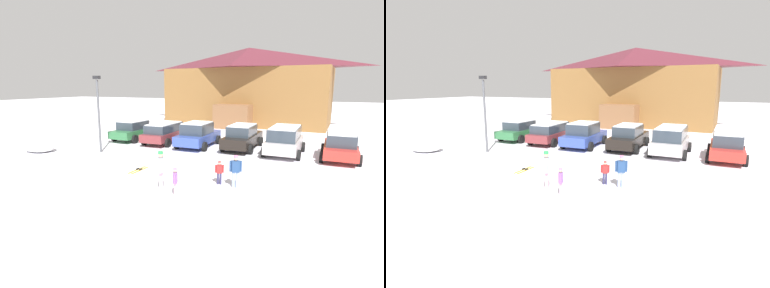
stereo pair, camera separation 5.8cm
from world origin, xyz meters
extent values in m
plane|color=white|center=(0.00, 0.00, 0.00)|extent=(160.00, 160.00, 0.00)
cube|color=brown|center=(-0.98, 26.16, 3.04)|extent=(17.48, 8.58, 6.08)
pyramid|color=#5C212C|center=(-0.98, 26.16, 7.21)|extent=(18.10, 9.20, 2.26)
cube|color=brown|center=(-1.16, 21.29, 1.20)|extent=(3.66, 1.93, 2.40)
cube|color=#307140|center=(-6.31, 12.00, 0.60)|extent=(1.85, 4.36, 0.56)
cube|color=#2D3842|center=(-6.31, 11.78, 1.19)|extent=(1.61, 2.28, 0.61)
cube|color=white|center=(-6.31, 11.78, 1.53)|extent=(1.50, 2.16, 0.06)
cylinder|color=black|center=(-7.26, 13.35, 0.32)|extent=(0.23, 0.64, 0.64)
cylinder|color=black|center=(-5.32, 13.33, 0.32)|extent=(0.23, 0.64, 0.64)
cylinder|color=black|center=(-7.29, 10.66, 0.32)|extent=(0.23, 0.64, 0.64)
cylinder|color=black|center=(-5.35, 10.64, 0.32)|extent=(0.23, 0.64, 0.64)
cube|color=maroon|center=(-3.41, 11.75, 0.60)|extent=(1.94, 4.41, 0.56)
cube|color=#2D3842|center=(-3.41, 11.66, 1.17)|extent=(1.69, 3.36, 0.59)
cube|color=white|center=(-3.41, 11.66, 1.50)|extent=(1.57, 3.19, 0.06)
cylinder|color=black|center=(-4.42, 13.06, 0.32)|extent=(0.24, 0.65, 0.64)
cylinder|color=black|center=(-2.50, 13.13, 0.32)|extent=(0.24, 0.65, 0.64)
cylinder|color=black|center=(-4.32, 10.37, 0.32)|extent=(0.24, 0.65, 0.64)
cylinder|color=black|center=(-2.40, 10.44, 0.32)|extent=(0.24, 0.65, 0.64)
cube|color=#334BA5|center=(-0.61, 11.67, 0.63)|extent=(2.02, 4.52, 0.63)
cube|color=#2D3842|center=(-0.60, 11.45, 1.31)|extent=(1.73, 2.37, 0.74)
cube|color=white|center=(-0.60, 11.45, 1.71)|extent=(1.61, 2.25, 0.06)
cylinder|color=black|center=(-1.66, 13.02, 0.32)|extent=(0.24, 0.65, 0.64)
cylinder|color=black|center=(0.37, 13.08, 0.32)|extent=(0.24, 0.65, 0.64)
cylinder|color=black|center=(-1.58, 10.26, 0.32)|extent=(0.24, 0.65, 0.64)
cylinder|color=black|center=(0.45, 10.31, 0.32)|extent=(0.24, 0.65, 0.64)
cube|color=black|center=(2.46, 12.26, 0.65)|extent=(1.76, 4.79, 0.65)
cube|color=#2D3842|center=(2.47, 12.02, 1.30)|extent=(1.54, 2.50, 0.65)
cube|color=white|center=(2.47, 12.02, 1.65)|extent=(1.43, 2.37, 0.06)
cylinder|color=black|center=(1.52, 13.73, 0.32)|extent=(0.23, 0.64, 0.64)
cylinder|color=black|center=(3.39, 13.75, 0.32)|extent=(0.23, 0.64, 0.64)
cylinder|color=black|center=(1.54, 10.77, 0.32)|extent=(0.23, 0.64, 0.64)
cylinder|color=black|center=(3.41, 10.78, 0.32)|extent=(0.23, 0.64, 0.64)
cube|color=beige|center=(5.32, 11.65, 0.66)|extent=(1.88, 4.26, 0.68)
cube|color=#2D3842|center=(5.32, 11.57, 1.36)|extent=(1.66, 3.23, 0.72)
cube|color=white|center=(5.32, 11.57, 1.74)|extent=(1.54, 3.07, 0.06)
cylinder|color=black|center=(4.32, 12.97, 0.32)|extent=(0.22, 0.64, 0.64)
cylinder|color=black|center=(6.33, 12.97, 0.32)|extent=(0.22, 0.64, 0.64)
cylinder|color=black|center=(4.31, 10.34, 0.32)|extent=(0.22, 0.64, 0.64)
cylinder|color=black|center=(6.32, 10.33, 0.32)|extent=(0.22, 0.64, 0.64)
cube|color=red|center=(8.47, 11.75, 0.60)|extent=(1.78, 4.32, 0.56)
cube|color=#2D3842|center=(8.47, 11.54, 1.22)|extent=(1.55, 2.25, 0.67)
cube|color=white|center=(8.47, 11.54, 1.58)|extent=(1.45, 2.14, 0.06)
cylinder|color=black|center=(7.52, 13.08, 0.32)|extent=(0.23, 0.64, 0.64)
cylinder|color=black|center=(9.40, 13.09, 0.32)|extent=(0.23, 0.64, 0.64)
cylinder|color=black|center=(7.54, 10.41, 0.32)|extent=(0.23, 0.64, 0.64)
cylinder|color=black|center=(9.43, 10.43, 0.32)|extent=(0.23, 0.64, 0.64)
cylinder|color=beige|center=(1.81, 2.53, 0.41)|extent=(0.15, 0.15, 0.82)
cylinder|color=beige|center=(1.73, 2.69, 0.41)|extent=(0.15, 0.15, 0.82)
cube|color=#A4B2E2|center=(1.77, 2.61, 1.11)|extent=(0.40, 0.47, 0.58)
cylinder|color=#A4B2E2|center=(1.89, 2.39, 1.12)|extent=(0.11, 0.11, 0.55)
cylinder|color=#A4B2E2|center=(1.65, 2.84, 1.12)|extent=(0.11, 0.11, 0.55)
sphere|color=tan|center=(1.77, 2.61, 1.50)|extent=(0.21, 0.21, 0.21)
cylinder|color=green|center=(1.77, 2.61, 1.62)|extent=(0.20, 0.20, 0.10)
cylinder|color=#EEADC5|center=(2.63, 2.22, 0.29)|extent=(0.10, 0.10, 0.57)
cylinder|color=#EEADC5|center=(2.58, 2.33, 0.29)|extent=(0.10, 0.10, 0.57)
cube|color=#8B59AE|center=(2.61, 2.28, 0.77)|extent=(0.26, 0.32, 0.40)
cylinder|color=#8B59AE|center=(2.68, 2.11, 0.78)|extent=(0.08, 0.08, 0.38)
cylinder|color=#8B59AE|center=(2.54, 2.44, 0.78)|extent=(0.08, 0.08, 0.38)
sphere|color=tan|center=(2.61, 2.28, 1.05)|extent=(0.15, 0.15, 0.15)
cylinder|color=pink|center=(2.61, 2.28, 1.13)|extent=(0.14, 0.14, 0.07)
cylinder|color=#312F54|center=(3.59, 4.41, 0.26)|extent=(0.09, 0.09, 0.51)
cylinder|color=#312F54|center=(3.69, 4.45, 0.26)|extent=(0.09, 0.09, 0.51)
cube|color=red|center=(3.64, 4.43, 0.70)|extent=(0.29, 0.23, 0.36)
cylinder|color=red|center=(3.49, 4.37, 0.71)|extent=(0.07, 0.07, 0.35)
cylinder|color=red|center=(3.79, 4.49, 0.71)|extent=(0.07, 0.07, 0.35)
sphere|color=tan|center=(3.64, 4.43, 0.94)|extent=(0.13, 0.13, 0.13)
cylinder|color=#B43C39|center=(3.64, 4.43, 1.02)|extent=(0.13, 0.13, 0.06)
cylinder|color=#95ACD5|center=(4.48, 4.31, 0.35)|extent=(0.13, 0.13, 0.69)
cylinder|color=#95ACD5|center=(4.34, 4.25, 0.35)|extent=(0.13, 0.13, 0.69)
cube|color=navy|center=(4.41, 4.28, 0.94)|extent=(0.39, 0.32, 0.49)
cylinder|color=navy|center=(4.61, 4.37, 0.95)|extent=(0.09, 0.09, 0.46)
cylinder|color=navy|center=(4.21, 4.20, 0.95)|extent=(0.09, 0.09, 0.46)
sphere|color=tan|center=(4.41, 4.28, 1.27)|extent=(0.18, 0.18, 0.18)
cylinder|color=pink|center=(4.41, 4.28, 1.36)|extent=(0.17, 0.17, 0.08)
cube|color=yellow|center=(-0.76, 4.73, 0.01)|extent=(0.11, 1.43, 0.02)
cube|color=black|center=(-0.76, 4.78, 0.05)|extent=(0.08, 0.20, 0.06)
cube|color=yellow|center=(-0.96, 4.74, 0.01)|extent=(0.11, 1.43, 0.02)
cube|color=black|center=(-0.96, 4.79, 0.05)|extent=(0.08, 0.20, 0.06)
cylinder|color=#515459|center=(-5.54, 7.18, 2.31)|extent=(0.14, 0.14, 4.61)
cube|color=#232326|center=(-5.54, 7.18, 4.76)|extent=(0.44, 0.24, 0.20)
ellipsoid|color=white|center=(-9.27, 5.61, 0.32)|extent=(2.09, 1.67, 0.64)
camera|label=1|loc=(7.93, -7.47, 4.28)|focal=28.00mm
camera|label=2|loc=(7.98, -7.44, 4.28)|focal=28.00mm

